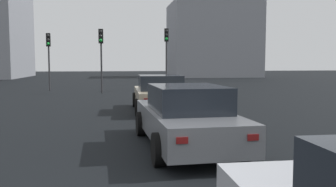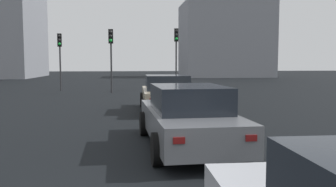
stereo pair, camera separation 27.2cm
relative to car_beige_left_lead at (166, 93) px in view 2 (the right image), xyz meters
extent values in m
cube|color=tan|center=(0.06, 0.00, -0.14)|extent=(4.41, 1.98, 0.62)
cube|color=#1E232B|center=(-0.16, 0.00, 0.46)|extent=(2.01, 1.70, 0.58)
cylinder|color=black|center=(1.38, -0.97, -0.39)|extent=(0.65, 0.24, 0.64)
cylinder|color=black|center=(1.43, 0.90, -0.39)|extent=(0.65, 0.24, 0.64)
cylinder|color=black|center=(-1.32, -0.90, -0.39)|extent=(0.65, 0.24, 0.64)
cylinder|color=black|center=(-1.27, 0.97, -0.39)|extent=(0.65, 0.24, 0.64)
cube|color=maroon|center=(-2.16, -0.61, -0.03)|extent=(0.04, 0.20, 0.11)
cube|color=maroon|center=(-2.12, 0.73, -0.03)|extent=(0.04, 0.20, 0.11)
cube|color=slate|center=(-6.18, 0.23, -0.15)|extent=(4.69, 1.90, 0.61)
cube|color=#1E232B|center=(-6.41, 0.23, 0.44)|extent=(2.14, 1.60, 0.57)
cylinder|color=black|center=(-4.71, -0.58, -0.39)|extent=(0.65, 0.24, 0.64)
cylinder|color=black|center=(-4.77, 1.15, -0.39)|extent=(0.65, 0.24, 0.64)
cylinder|color=black|center=(-7.58, -0.68, -0.39)|extent=(0.65, 0.24, 0.64)
cylinder|color=black|center=(-7.64, 1.05, -0.39)|extent=(0.65, 0.24, 0.64)
cube|color=maroon|center=(-8.48, -0.47, -0.04)|extent=(0.04, 0.20, 0.11)
cube|color=maroon|center=(-8.53, 0.77, -0.04)|extent=(0.04, 0.20, 0.11)
cylinder|color=#2D2D30|center=(10.60, -1.91, 1.01)|extent=(0.11, 0.11, 3.43)
cube|color=black|center=(10.54, -1.90, 3.17)|extent=(0.22, 0.29, 0.90)
sphere|color=black|center=(10.43, -1.90, 3.44)|extent=(0.20, 0.20, 0.20)
sphere|color=black|center=(10.43, -1.90, 3.17)|extent=(0.20, 0.20, 0.20)
sphere|color=green|center=(10.43, -1.90, 2.90)|extent=(0.20, 0.20, 0.20)
cylinder|color=#2D2D30|center=(8.86, 2.55, 0.88)|extent=(0.11, 0.11, 3.17)
cube|color=black|center=(8.80, 2.55, 2.91)|extent=(0.23, 0.30, 0.90)
sphere|color=black|center=(8.69, 2.56, 3.18)|extent=(0.20, 0.20, 0.20)
sphere|color=black|center=(8.69, 2.56, 2.91)|extent=(0.20, 0.20, 0.20)
sphere|color=green|center=(8.69, 2.56, 2.64)|extent=(0.20, 0.20, 0.20)
cylinder|color=#2D2D30|center=(11.27, 6.16, 0.82)|extent=(0.11, 0.11, 3.06)
cube|color=black|center=(11.21, 6.15, 2.80)|extent=(0.21, 0.29, 0.90)
sphere|color=black|center=(11.10, 6.15, 3.07)|extent=(0.20, 0.20, 0.20)
sphere|color=black|center=(11.10, 6.15, 2.80)|extent=(0.20, 0.20, 0.20)
sphere|color=green|center=(11.10, 6.15, 2.53)|extent=(0.20, 0.20, 0.20)
cube|color=gray|center=(34.53, -12.22, 4.36)|extent=(8.50, 11.92, 10.14)
cube|color=gray|center=(36.26, 17.78, 6.91)|extent=(13.49, 8.52, 15.24)
camera|label=1|loc=(-14.14, 1.90, 1.23)|focal=37.88mm
camera|label=2|loc=(-14.18, 1.63, 1.23)|focal=37.88mm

